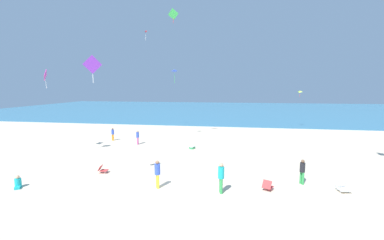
# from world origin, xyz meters

# --- Properties ---
(ground_plane) EXTENTS (120.00, 120.00, 0.00)m
(ground_plane) POSITION_xyz_m (0.00, 10.00, 0.00)
(ground_plane) COLOR beige
(ocean_water) EXTENTS (120.00, 60.00, 0.05)m
(ocean_water) POSITION_xyz_m (0.00, 53.54, 0.03)
(ocean_water) COLOR teal
(ocean_water) RESTS_ON ground_plane
(beach_chair_mid_beach) EXTENTS (0.75, 0.80, 0.62)m
(beach_chair_mid_beach) POSITION_xyz_m (5.50, 0.23, 0.29)
(beach_chair_mid_beach) COLOR #D13D3D
(beach_chair_mid_beach) RESTS_ON ground_plane
(beach_chair_near_camera) EXTENTS (0.68, 0.56, 0.54)m
(beach_chair_near_camera) POSITION_xyz_m (-5.50, 1.50, 0.26)
(beach_chair_near_camera) COLOR #D13D3D
(beach_chair_near_camera) RESTS_ON ground_plane
(beach_chair_far_right) EXTENTS (0.71, 0.74, 0.63)m
(beach_chair_far_right) POSITION_xyz_m (9.74, 0.78, 0.27)
(beach_chair_far_right) COLOR white
(beach_chair_far_right) RESTS_ON ground_plane
(cooler_box) EXTENTS (0.57, 0.66, 0.24)m
(cooler_box) POSITION_xyz_m (-0.42, 9.41, 0.12)
(cooler_box) COLOR #339956
(cooler_box) RESTS_ON ground_plane
(person_0) EXTENTS (0.37, 0.37, 1.42)m
(person_0) POSITION_xyz_m (-9.82, 11.74, 0.82)
(person_0) COLOR orange
(person_0) RESTS_ON ground_plane
(person_1) EXTENTS (0.46, 0.46, 1.68)m
(person_1) POSITION_xyz_m (-0.90, -0.45, 0.97)
(person_1) COLOR yellow
(person_1) RESTS_ON ground_plane
(person_2) EXTENTS (0.32, 0.32, 1.48)m
(person_2) POSITION_xyz_m (-6.36, 10.36, 0.86)
(person_2) COLOR #D8599E
(person_2) RESTS_ON ground_plane
(person_3) EXTENTS (0.43, 0.43, 1.56)m
(person_3) POSITION_xyz_m (7.71, 1.57, 0.90)
(person_3) COLOR green
(person_3) RESTS_ON ground_plane
(person_4) EXTENTS (0.43, 0.43, 1.76)m
(person_4) POSITION_xyz_m (2.85, -0.58, 1.01)
(person_4) COLOR green
(person_4) RESTS_ON ground_plane
(person_5) EXTENTS (0.60, 0.68, 0.76)m
(person_5) POSITION_xyz_m (-9.13, -1.76, 0.28)
(person_5) COLOR #19ADB2
(person_5) RESTS_ON ground_plane
(kite_blue) EXTENTS (0.61, 0.49, 1.62)m
(kite_blue) POSITION_xyz_m (-3.19, 13.94, 7.81)
(kite_blue) COLOR blue
(kite_red) EXTENTS (0.35, 0.43, 1.25)m
(kite_red) POSITION_xyz_m (-7.93, 17.98, 13.06)
(kite_red) COLOR red
(kite_green) EXTENTS (1.13, 0.40, 1.47)m
(kite_green) POSITION_xyz_m (-2.89, 12.32, 13.44)
(kite_green) COLOR green
(kite_magenta) EXTENTS (0.53, 0.89, 1.63)m
(kite_magenta) POSITION_xyz_m (-12.51, 5.31, 6.95)
(kite_magenta) COLOR #DB3DA8
(kite_lime) EXTENTS (0.67, 0.66, 0.96)m
(kite_lime) POSITION_xyz_m (12.81, 24.15, 5.34)
(kite_lime) COLOR #99DB33
(kite_purple) EXTENTS (0.87, 0.64, 1.55)m
(kite_purple) POSITION_xyz_m (-4.42, -0.96, 7.20)
(kite_purple) COLOR purple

